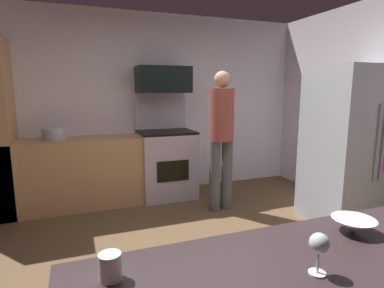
% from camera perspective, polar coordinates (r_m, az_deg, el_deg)
% --- Properties ---
extents(ground_plane, '(5.20, 4.80, 0.02)m').
position_cam_1_polar(ground_plane, '(2.87, 1.04, -22.49)').
color(ground_plane, brown).
extents(wall_back, '(5.20, 0.12, 2.60)m').
position_cam_1_polar(wall_back, '(4.68, -9.53, 7.02)').
color(wall_back, silver).
rests_on(wall_back, ground).
extents(lower_cabinet_run, '(2.40, 0.60, 0.90)m').
position_cam_1_polar(lower_cabinet_run, '(4.36, -20.00, -4.96)').
color(lower_cabinet_run, tan).
rests_on(lower_cabinet_run, ground).
extents(oven_range, '(0.76, 0.65, 1.48)m').
position_cam_1_polar(oven_range, '(4.50, -4.73, -3.14)').
color(oven_range, '#BEB5C2').
rests_on(oven_range, ground).
extents(microwave, '(0.74, 0.38, 0.36)m').
position_cam_1_polar(microwave, '(4.47, -5.25, 11.62)').
color(microwave, black).
rests_on(microwave, oven_range).
extents(refrigerator, '(0.88, 0.75, 1.78)m').
position_cam_1_polar(refrigerator, '(4.00, 26.88, -0.30)').
color(refrigerator, '#AEB5C1').
rests_on(refrigerator, ground).
extents(person_cook, '(0.31, 0.30, 1.75)m').
position_cam_1_polar(person_cook, '(3.90, 5.39, 1.87)').
color(person_cook, '#575757').
rests_on(person_cook, ground).
extents(mixing_bowl_large, '(0.19, 0.19, 0.06)m').
position_cam_1_polar(mixing_bowl_large, '(1.60, 27.33, -13.02)').
color(mixing_bowl_large, white).
rests_on(mixing_bowl_large, counter_island).
extents(wine_glass_far, '(0.07, 0.07, 0.15)m').
position_cam_1_polar(wine_glass_far, '(1.19, 22.18, -16.70)').
color(wine_glass_far, silver).
rests_on(wine_glass_far, counter_island).
extents(mug_coffee, '(0.08, 0.08, 0.09)m').
position_cam_1_polar(mug_coffee, '(1.15, -14.69, -20.82)').
color(mug_coffee, beige).
rests_on(mug_coffee, counter_island).
extents(stock_pot, '(0.29, 0.29, 0.16)m').
position_cam_1_polar(stock_pot, '(4.27, -23.83, 1.71)').
color(stock_pot, '#B2B5BD').
rests_on(stock_pot, lower_cabinet_run).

